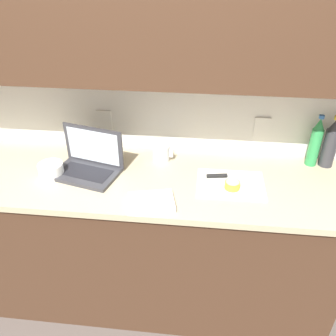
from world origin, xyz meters
The scene contains 12 objects.
ground_plane centered at (0.00, 0.00, 0.00)m, with size 12.00×12.00×0.00m, color #564C47.
wall_back centered at (0.00, 0.25, 1.56)m, with size 5.20×0.38×2.60m.
counter_unit centered at (-0.02, 0.00, 0.48)m, with size 2.27×0.65×0.93m.
laptop centered at (-0.28, 0.03, 0.99)m, with size 0.40×0.31×0.24m.
cutting_board centered at (0.49, -0.02, 0.94)m, with size 0.35×0.27×0.01m, color silver.
knife centered at (0.45, 0.04, 0.95)m, with size 0.28×0.07×0.02m.
lemon_half_cut centered at (0.49, -0.06, 0.96)m, with size 0.08×0.08×0.04m.
bottle_green_soda centered at (0.95, 0.24, 1.07)m, with size 0.06×0.06×0.30m.
bottle_oil_tall centered at (1.03, 0.24, 1.07)m, with size 0.08×0.08×0.30m.
measuring_cup centered at (0.09, 0.19, 0.98)m, with size 0.12×0.10×0.10m.
bowl_white centered at (-0.48, -0.04, 0.97)m, with size 0.13×0.13×0.07m.
dish_towel centered at (0.10, -0.22, 0.95)m, with size 0.22×0.16×0.02m, color white.
Camera 1 is at (0.33, -1.57, 2.01)m, focal length 38.00 mm.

